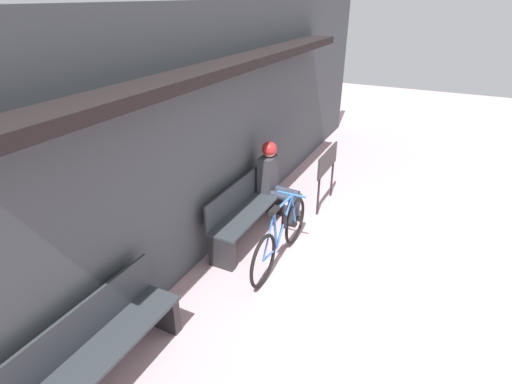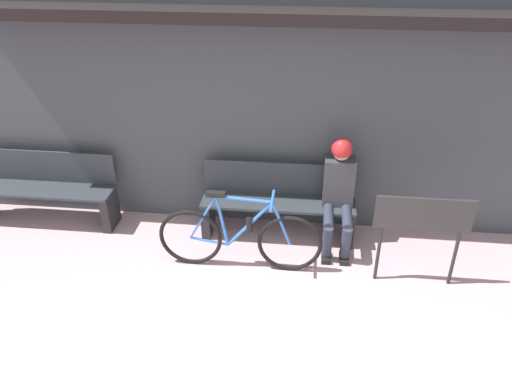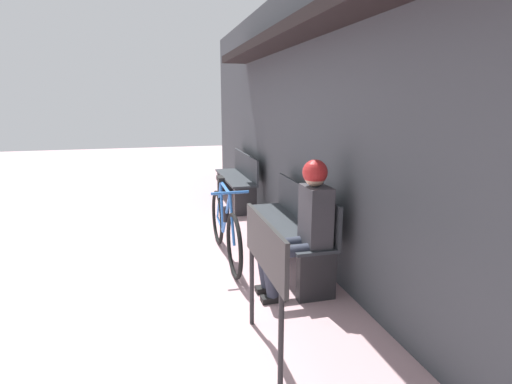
{
  "view_description": "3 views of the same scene",
  "coord_description": "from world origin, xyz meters",
  "px_view_note": "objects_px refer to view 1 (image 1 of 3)",
  "views": [
    {
      "loc": [
        -4.42,
        0.08,
        3.26
      ],
      "look_at": [
        -0.08,
        2.23,
        0.85
      ],
      "focal_mm": 28.0,
      "sensor_mm": 36.0,
      "label": 1
    },
    {
      "loc": [
        0.36,
        -2.52,
        3.4
      ],
      "look_at": [
        -0.14,
        2.01,
        0.81
      ],
      "focal_mm": 35.0,
      "sensor_mm": 36.0,
      "label": 2
    },
    {
      "loc": [
        4.03,
        1.01,
        1.8
      ],
      "look_at": [
        -0.18,
        2.11,
        0.79
      ],
      "focal_mm": 28.0,
      "sensor_mm": 36.0,
      "label": 3
    }
  ],
  "objects_px": {
    "park_bench_near": "(247,211)",
    "signboard": "(327,164)",
    "bicycle": "(281,237)",
    "park_bench_far": "(99,352)",
    "person_seated": "(274,176)"
  },
  "relations": [
    {
      "from": "bicycle",
      "to": "park_bench_far",
      "type": "xyz_separation_m",
      "value": [
        -2.49,
        0.68,
        0.04
      ]
    },
    {
      "from": "person_seated",
      "to": "park_bench_near",
      "type": "bearing_deg",
      "value": 169.81
    },
    {
      "from": "bicycle",
      "to": "park_bench_far",
      "type": "bearing_deg",
      "value": 164.64
    },
    {
      "from": "signboard",
      "to": "park_bench_far",
      "type": "bearing_deg",
      "value": 170.43
    },
    {
      "from": "bicycle",
      "to": "park_bench_far",
      "type": "relative_size",
      "value": 1.01
    },
    {
      "from": "park_bench_near",
      "to": "person_seated",
      "type": "bearing_deg",
      "value": -10.19
    },
    {
      "from": "bicycle",
      "to": "signboard",
      "type": "relative_size",
      "value": 1.74
    },
    {
      "from": "park_bench_near",
      "to": "park_bench_far",
      "type": "xyz_separation_m",
      "value": [
        -2.85,
        -0.0,
        -0.0
      ]
    },
    {
      "from": "bicycle",
      "to": "park_bench_far",
      "type": "distance_m",
      "value": 2.58
    },
    {
      "from": "bicycle",
      "to": "signboard",
      "type": "xyz_separation_m",
      "value": [
        1.82,
        -0.04,
        0.37
      ]
    },
    {
      "from": "park_bench_near",
      "to": "signboard",
      "type": "xyz_separation_m",
      "value": [
        1.46,
        -0.73,
        0.33
      ]
    },
    {
      "from": "person_seated",
      "to": "park_bench_far",
      "type": "xyz_separation_m",
      "value": [
        -3.52,
        0.12,
        -0.31
      ]
    },
    {
      "from": "bicycle",
      "to": "person_seated",
      "type": "distance_m",
      "value": 1.23
    },
    {
      "from": "bicycle",
      "to": "person_seated",
      "type": "bearing_deg",
      "value": 28.66
    },
    {
      "from": "park_bench_near",
      "to": "signboard",
      "type": "distance_m",
      "value": 1.66
    }
  ]
}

